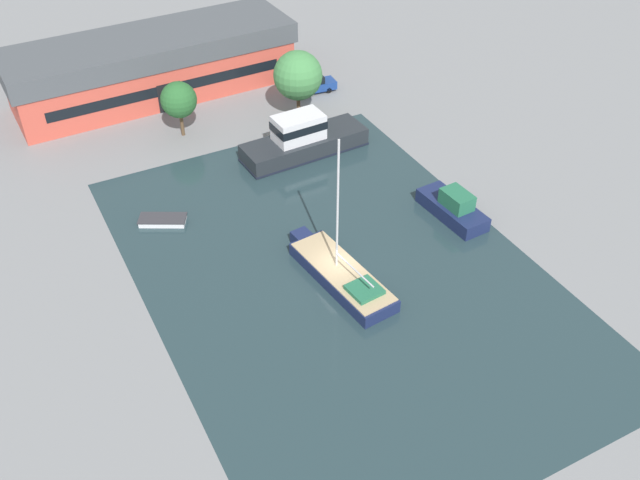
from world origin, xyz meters
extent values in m
plane|color=gray|center=(0.00, 0.00, 0.00)|extent=(440.00, 440.00, 0.00)
cube|color=#23383D|center=(0.00, 0.00, 0.00)|extent=(27.02, 39.97, 0.01)
cube|color=#C64C3D|center=(-3.04, 33.65, 2.09)|extent=(28.18, 9.43, 4.17)
cube|color=#474C51|center=(-3.04, 33.65, 5.20)|extent=(29.03, 9.71, 2.05)
cube|color=black|center=(-2.89, 29.39, 1.46)|extent=(2.40, 0.14, 2.92)
cube|color=black|center=(-2.89, 29.40, 2.29)|extent=(23.71, 0.84, 1.04)
cylinder|color=brown|center=(7.75, 22.28, 1.33)|extent=(0.37, 0.37, 2.66)
sphere|color=#428447|center=(7.75, 22.28, 4.42)|extent=(4.68, 4.68, 4.68)
cylinder|color=brown|center=(-3.47, 24.24, 1.21)|extent=(0.33, 0.33, 2.43)
sphere|color=#28602D|center=(-3.47, 24.24, 3.68)|extent=(3.34, 3.34, 3.34)
cube|color=navy|center=(11.39, 26.30, 0.69)|extent=(4.90, 2.13, 0.82)
cube|color=black|center=(11.20, 26.32, 1.45)|extent=(2.60, 1.73, 0.70)
cube|color=black|center=(12.44, 26.21, 1.42)|extent=(0.16, 1.39, 0.56)
cylinder|color=black|center=(12.93, 26.94, 0.30)|extent=(0.61, 0.25, 0.60)
cylinder|color=black|center=(12.80, 25.41, 0.30)|extent=(0.61, 0.25, 0.60)
cylinder|color=black|center=(9.98, 27.19, 0.30)|extent=(0.61, 0.25, 0.60)
cylinder|color=black|center=(9.85, 25.66, 0.30)|extent=(0.61, 0.25, 0.60)
cube|color=#19234C|center=(-0.25, -0.88, 0.50)|extent=(4.02, 9.78, 0.99)
cube|color=#19234C|center=(-0.84, 4.45, 0.50)|extent=(1.47, 1.34, 0.99)
cube|color=tan|center=(-0.25, -0.88, 1.03)|extent=(3.86, 9.39, 0.08)
cylinder|color=silver|center=(-0.32, -0.17, 6.25)|extent=(0.16, 0.16, 10.34)
cylinder|color=silver|center=(-0.09, -2.29, 2.17)|extent=(0.59, 4.27, 0.12)
cube|color=#236647|center=(0.04, -3.48, 1.22)|extent=(2.31, 2.31, 0.30)
cube|color=#23282D|center=(5.26, 16.06, 0.83)|extent=(11.69, 4.16, 1.64)
cube|color=black|center=(5.26, 16.06, 0.15)|extent=(11.81, 4.24, 0.18)
cube|color=silver|center=(4.69, 16.03, 2.78)|extent=(4.50, 2.80, 2.27)
cube|color=black|center=(4.69, 16.03, 3.01)|extent=(4.59, 2.88, 0.73)
cube|color=white|center=(-9.46, 11.86, 0.21)|extent=(3.86, 3.01, 0.41)
cube|color=#333338|center=(-9.46, 11.86, 0.46)|extent=(4.03, 3.15, 0.08)
cube|color=#19234C|center=(11.41, 1.98, 0.59)|extent=(2.85, 6.52, 1.17)
cube|color=#236647|center=(11.44, 1.60, 1.82)|extent=(1.87, 2.65, 1.29)
camera|label=1|loc=(-19.34, -33.87, 34.30)|focal=40.00mm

